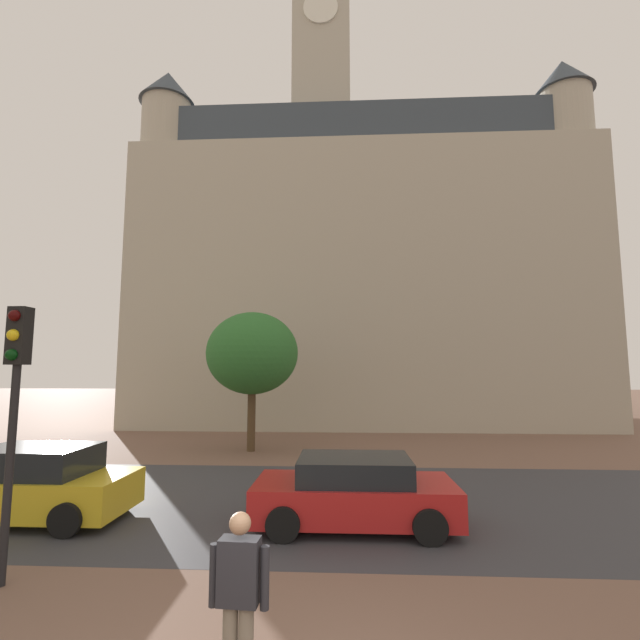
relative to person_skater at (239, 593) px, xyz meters
The scene contains 8 objects.
ground_plane 8.85m from the person_skater, 86.54° to the left, with size 120.00×120.00×0.00m, color brown.
street_asphalt_strip 6.61m from the person_skater, 85.34° to the left, with size 120.00×7.61×0.00m, color #38383D.
landmark_building 27.04m from the person_skater, 85.57° to the left, with size 26.26×15.15×35.33m.
person_skater is the anchor object (origin of this frame).
car_yellow 7.37m from the person_skater, 138.93° to the left, with size 4.02×2.06×1.51m.
car_red 5.01m from the person_skater, 75.48° to the left, with size 4.06×2.11×1.36m.
traffic_light_pole 4.88m from the person_skater, 153.21° to the left, with size 0.28×0.34×4.13m.
tree_curb_far 13.50m from the person_skater, 101.22° to the left, with size 3.62×3.62×5.44m.
Camera 1 is at (0.51, -3.39, 3.15)m, focal length 24.96 mm.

